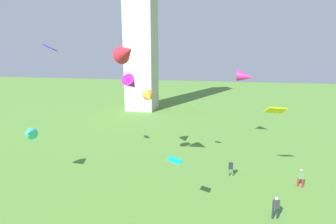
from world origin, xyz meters
name	(u,v)px	position (x,y,z in m)	size (l,w,h in m)	color
monument_obelisk	(140,6)	(-15.90, 52.89, 22.45)	(6.18, 6.18, 44.90)	#B7B2A8
person_0	(231,168)	(3.69, 21.67, 0.96)	(0.52, 0.26, 1.69)	#51754C
person_2	(276,206)	(7.05, 14.83, 1.02)	(0.54, 0.41, 1.80)	#1E2333
person_3	(301,177)	(10.22, 20.69, 1.04)	(0.56, 0.38, 1.83)	red
kite_flying_0	(30,133)	(-15.52, 16.31, 4.99)	(1.99, 2.28, 1.64)	#32D1B2
kite_flying_1	(193,105)	(-0.80, 25.53, 6.71)	(1.15, 0.94, 0.50)	#51B50C
kite_flying_2	(275,110)	(7.53, 21.38, 7.28)	(2.00, 1.47, 0.87)	yellow
kite_flying_3	(132,84)	(-6.59, 20.71, 9.55)	(1.60, 2.40, 2.09)	#980AB8
kite_flying_4	(50,48)	(-14.33, 18.95, 13.10)	(1.40, 1.65, 0.69)	#3410DA
kite_flying_5	(149,97)	(-6.08, 25.11, 7.47)	(2.01, 2.40, 1.61)	orange
kite_flying_6	(246,76)	(5.22, 31.48, 9.61)	(2.52, 2.24, 1.58)	#D12375
kite_flying_7	(175,160)	(-0.59, 13.25, 4.77)	(1.17, 0.91, 0.31)	#0AC4B6
kite_flying_8	(126,52)	(-5.64, 17.01, 12.66)	(2.91, 2.89, 2.06)	#B72233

